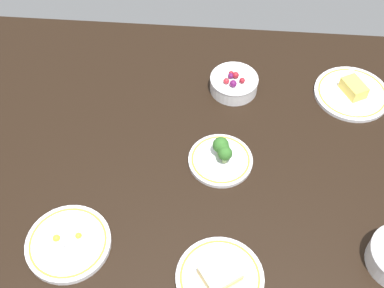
% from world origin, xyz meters
% --- Properties ---
extents(dining_table, '(1.53, 1.04, 0.04)m').
position_xyz_m(dining_table, '(0.00, 0.00, 0.02)').
color(dining_table, black).
rests_on(dining_table, ground).
extents(plate_sandwich, '(0.20, 0.20, 0.04)m').
position_xyz_m(plate_sandwich, '(0.09, -0.37, 0.05)').
color(plate_sandwich, silver).
rests_on(plate_sandwich, dining_table).
extents(plate_broccoli, '(0.17, 0.17, 0.07)m').
position_xyz_m(plate_broccoli, '(0.08, -0.04, 0.06)').
color(plate_broccoli, silver).
rests_on(plate_broccoli, dining_table).
extents(plate_cheese, '(0.22, 0.22, 0.05)m').
position_xyz_m(plate_cheese, '(0.46, 0.24, 0.05)').
color(plate_cheese, silver).
rests_on(plate_cheese, dining_table).
extents(bowl_berries, '(0.14, 0.14, 0.07)m').
position_xyz_m(bowl_berries, '(0.11, 0.24, 0.07)').
color(bowl_berries, silver).
rests_on(bowl_berries, dining_table).
extents(plate_eggs, '(0.20, 0.20, 0.05)m').
position_xyz_m(plate_eggs, '(-0.27, -0.31, 0.05)').
color(plate_eggs, silver).
rests_on(plate_eggs, dining_table).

